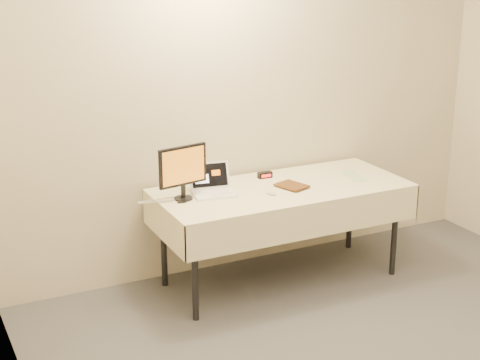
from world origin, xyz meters
name	(u,v)px	position (x,y,z in m)	size (l,w,h in m)	color
back_wall	(254,93)	(0.00, 2.50, 1.35)	(4.00, 0.10, 2.70)	beige
table	(282,195)	(0.00, 2.05, 0.68)	(1.86, 0.81, 0.74)	black
laptop	(212,186)	(-0.51, 2.15, 0.79)	(0.33, 0.32, 0.20)	white
monitor	(183,168)	(-0.75, 2.11, 0.96)	(0.37, 0.15, 0.38)	black
book	(285,175)	(-0.02, 1.98, 0.85)	(0.16, 0.02, 0.22)	brown
alarm_clock	(265,175)	(-0.01, 2.30, 0.76)	(0.11, 0.05, 0.05)	black
clicker	(271,193)	(-0.15, 1.93, 0.75)	(0.04, 0.08, 0.02)	silver
paper_form	(354,176)	(0.63, 2.03, 0.74)	(0.12, 0.30, 0.00)	#B4D6AA
usb_dongle	(182,202)	(-0.79, 2.05, 0.74)	(0.06, 0.02, 0.01)	black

